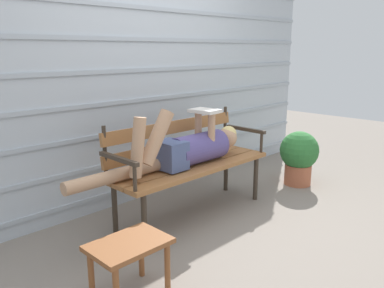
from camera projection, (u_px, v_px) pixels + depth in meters
ground_plane at (208, 220)px, 3.40m from camera, size 12.00×12.00×0.00m
house_siding at (142, 85)px, 3.73m from camera, size 5.14×0.08×2.22m
park_bench at (186, 159)px, 3.46m from camera, size 1.56×0.50×0.87m
reclining_person at (187, 148)px, 3.33m from camera, size 1.73×0.26×0.53m
footstool at (129, 252)px, 2.29m from camera, size 0.46×0.32×0.35m
potted_plant at (299, 155)px, 4.23m from camera, size 0.41×0.41×0.59m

